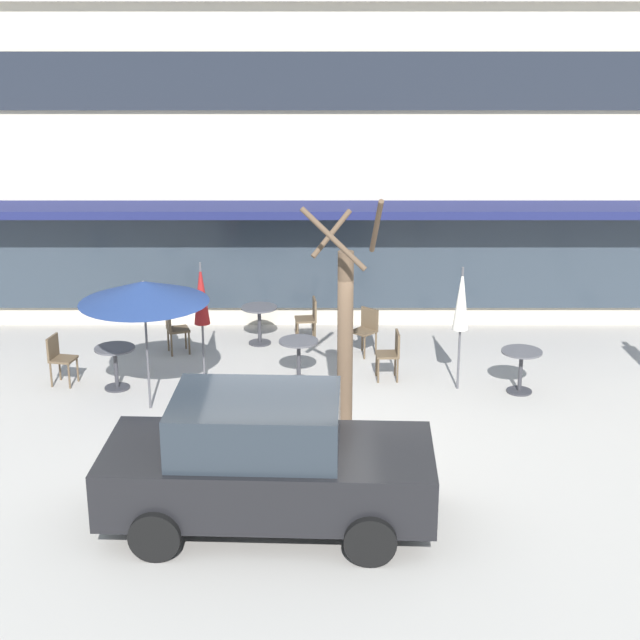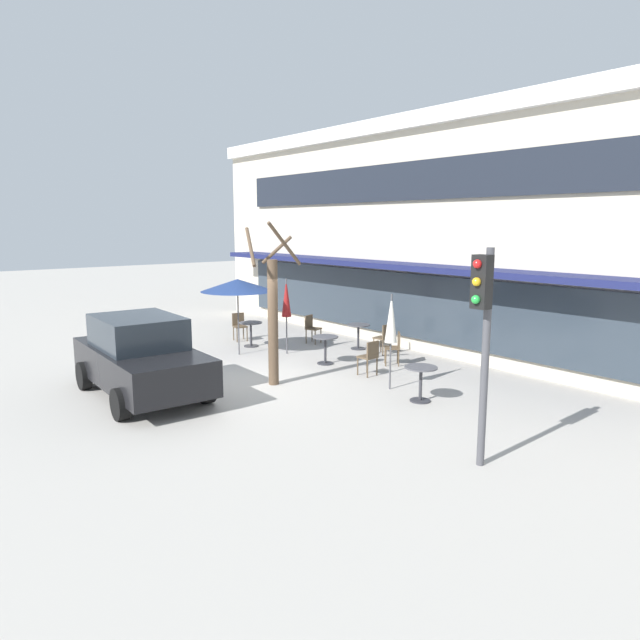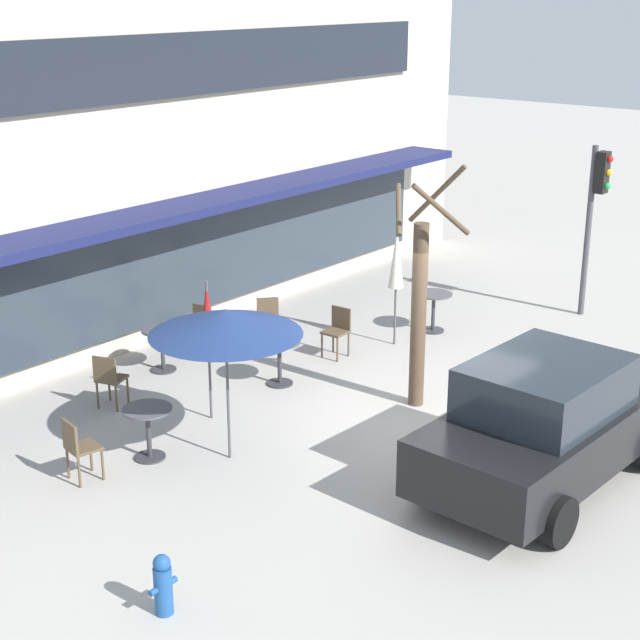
# 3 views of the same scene
# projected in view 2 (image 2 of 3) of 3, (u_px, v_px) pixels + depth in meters

# --- Properties ---
(ground_plane) EXTENTS (80.00, 80.00, 0.00)m
(ground_plane) POSITION_uv_depth(u_px,v_px,m) (233.00, 382.00, 13.68)
(ground_plane) COLOR #ADA8A0
(building_facade) EXTENTS (19.85, 9.10, 6.90)m
(building_facade) POSITION_uv_depth(u_px,v_px,m) (487.00, 233.00, 19.28)
(building_facade) COLOR beige
(building_facade) RESTS_ON ground
(cafe_table_near_wall) EXTENTS (0.70, 0.70, 0.76)m
(cafe_table_near_wall) POSITION_uv_depth(u_px,v_px,m) (251.00, 330.00, 17.57)
(cafe_table_near_wall) COLOR #333338
(cafe_table_near_wall) RESTS_ON ground
(cafe_table_streetside) EXTENTS (0.70, 0.70, 0.76)m
(cafe_table_streetside) POSITION_uv_depth(u_px,v_px,m) (325.00, 345.00, 15.36)
(cafe_table_streetside) COLOR #333338
(cafe_table_streetside) RESTS_ON ground
(cafe_table_by_tree) EXTENTS (0.70, 0.70, 0.76)m
(cafe_table_by_tree) POSITION_uv_depth(u_px,v_px,m) (421.00, 378.00, 12.09)
(cafe_table_by_tree) COLOR #333338
(cafe_table_by_tree) RESTS_ON ground
(cafe_table_mid_patio) EXTENTS (0.70, 0.70, 0.76)m
(cafe_table_mid_patio) POSITION_uv_depth(u_px,v_px,m) (358.00, 332.00, 17.20)
(cafe_table_mid_patio) COLOR #333338
(cafe_table_mid_patio) RESTS_ON ground
(patio_umbrella_green_folded) EXTENTS (0.28, 0.28, 2.20)m
(patio_umbrella_green_folded) POSITION_uv_depth(u_px,v_px,m) (286.00, 298.00, 16.41)
(patio_umbrella_green_folded) COLOR #4C4C51
(patio_umbrella_green_folded) RESTS_ON ground
(patio_umbrella_cream_folded) EXTENTS (0.28, 0.28, 2.20)m
(patio_umbrella_cream_folded) POSITION_uv_depth(u_px,v_px,m) (391.00, 319.00, 12.81)
(patio_umbrella_cream_folded) COLOR #4C4C51
(patio_umbrella_cream_folded) RESTS_ON ground
(patio_umbrella_corner_open) EXTENTS (2.10, 2.10, 2.20)m
(patio_umbrella_corner_open) POSITION_uv_depth(u_px,v_px,m) (238.00, 285.00, 16.23)
(patio_umbrella_corner_open) COLOR #4C4C51
(patio_umbrella_corner_open) RESTS_ON ground
(cafe_chair_0) EXTENTS (0.57, 0.57, 0.89)m
(cafe_chair_0) POSITION_uv_depth(u_px,v_px,m) (395.00, 346.00, 15.25)
(cafe_chair_0) COLOR brown
(cafe_chair_0) RESTS_ON ground
(cafe_chair_1) EXTENTS (0.47, 0.47, 0.89)m
(cafe_chair_1) POSITION_uv_depth(u_px,v_px,m) (239.00, 324.00, 18.49)
(cafe_chair_1) COLOR brown
(cafe_chair_1) RESTS_ON ground
(cafe_chair_2) EXTENTS (0.51, 0.51, 0.89)m
(cafe_chair_2) POSITION_uv_depth(u_px,v_px,m) (312.00, 327.00, 18.08)
(cafe_chair_2) COLOR brown
(cafe_chair_2) RESTS_ON ground
(cafe_chair_3) EXTENTS (0.42, 0.42, 0.89)m
(cafe_chair_3) POSITION_uv_depth(u_px,v_px,m) (370.00, 355.00, 14.14)
(cafe_chair_3) COLOR brown
(cafe_chair_3) RESTS_ON ground
(cafe_chair_4) EXTENTS (0.44, 0.44, 0.89)m
(cafe_chair_4) POSITION_uv_depth(u_px,v_px,m) (384.00, 336.00, 16.52)
(cafe_chair_4) COLOR brown
(cafe_chair_4) RESTS_ON ground
(parked_sedan) EXTENTS (4.27, 2.15, 1.76)m
(parked_sedan) POSITION_uv_depth(u_px,v_px,m) (141.00, 357.00, 12.46)
(parked_sedan) COLOR black
(parked_sedan) RESTS_ON ground
(street_tree) EXTENTS (1.21, 1.23, 3.80)m
(street_tree) POSITION_uv_depth(u_px,v_px,m) (273.00, 314.00, 13.21)
(street_tree) COLOR brown
(street_tree) RESTS_ON ground
(traffic_light_pole) EXTENTS (0.26, 0.44, 3.40)m
(traffic_light_pole) POSITION_uv_depth(u_px,v_px,m) (483.00, 322.00, 8.53)
(traffic_light_pole) COLOR #47474C
(traffic_light_pole) RESTS_ON ground
(fire_hydrant) EXTENTS (0.36, 0.20, 0.71)m
(fire_hydrant) POSITION_uv_depth(u_px,v_px,m) (132.00, 335.00, 17.60)
(fire_hydrant) COLOR #1E4C8C
(fire_hydrant) RESTS_ON ground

